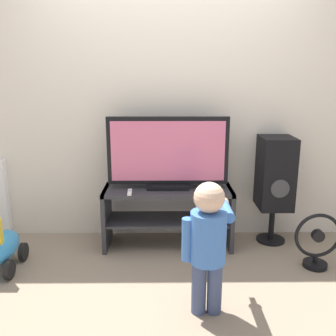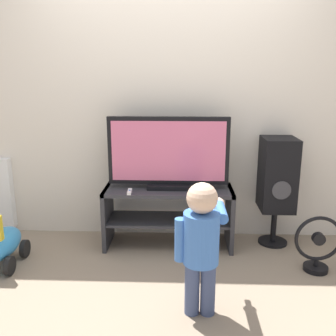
% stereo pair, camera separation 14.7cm
% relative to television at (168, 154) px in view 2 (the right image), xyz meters
% --- Properties ---
extents(ground_plane, '(16.00, 16.00, 0.00)m').
position_rel_television_xyz_m(ground_plane, '(0.00, -0.22, -0.85)').
color(ground_plane, gray).
extents(wall_back, '(10.00, 0.06, 2.60)m').
position_rel_television_xyz_m(wall_back, '(0.00, 0.27, 0.45)').
color(wall_back, silver).
rests_on(wall_back, ground_plane).
extents(tv_stand, '(1.14, 0.41, 0.54)m').
position_rel_television_xyz_m(tv_stand, '(0.00, -0.02, -0.49)').
color(tv_stand, '#2D2D33').
rests_on(tv_stand, ground_plane).
extents(television, '(1.05, 0.20, 0.63)m').
position_rel_television_xyz_m(television, '(0.00, 0.00, 0.00)').
color(television, black).
rests_on(television, tv_stand).
extents(game_console, '(0.04, 0.20, 0.05)m').
position_rel_television_xyz_m(game_console, '(0.34, -0.10, -0.29)').
color(game_console, white).
rests_on(game_console, tv_stand).
extents(remote_primary, '(0.04, 0.13, 0.03)m').
position_rel_television_xyz_m(remote_primary, '(-0.32, -0.16, -0.30)').
color(remote_primary, white).
rests_on(remote_primary, tv_stand).
extents(child, '(0.34, 0.50, 0.89)m').
position_rel_television_xyz_m(child, '(0.24, -1.01, -0.32)').
color(child, '#3F4C72').
rests_on(child, ground_plane).
extents(speaker_tower, '(0.29, 0.34, 0.98)m').
position_rel_television_xyz_m(speaker_tower, '(0.96, 0.05, -0.21)').
color(speaker_tower, black).
rests_on(speaker_tower, ground_plane).
extents(floor_fan, '(0.37, 0.19, 0.46)m').
position_rel_television_xyz_m(floor_fan, '(1.19, -0.44, -0.64)').
color(floor_fan, black).
rests_on(floor_fan, ground_plane).
extents(ride_on_toy, '(0.31, 0.53, 0.48)m').
position_rel_television_xyz_m(ride_on_toy, '(-1.35, -0.46, -0.66)').
color(ride_on_toy, '#338CD1').
rests_on(ride_on_toy, ground_plane).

